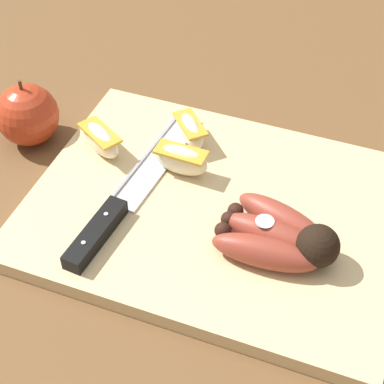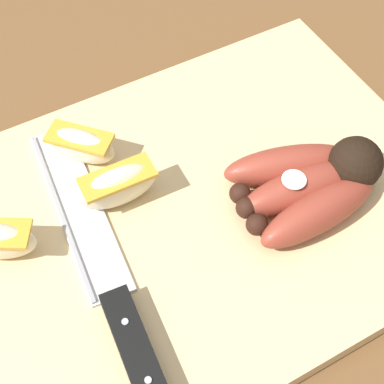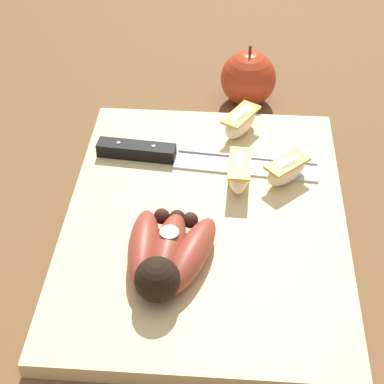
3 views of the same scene
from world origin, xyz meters
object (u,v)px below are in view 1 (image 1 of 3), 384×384
object	(u,v)px
chefs_knife	(119,206)
apple_wedge_middle	(190,130)
apple_wedge_far	(181,160)
whole_apple	(27,115)
apple_wedge_near	(101,140)
banana_bunch	(280,237)

from	to	relation	value
chefs_knife	apple_wedge_middle	bearing A→B (deg)	76.58
apple_wedge_far	whole_apple	size ratio (longest dim) A/B	0.73
apple_wedge_near	apple_wedge_middle	world-z (taller)	apple_wedge_near
apple_wedge_middle	apple_wedge_far	world-z (taller)	apple_wedge_far
chefs_knife	apple_wedge_middle	world-z (taller)	apple_wedge_middle
apple_wedge_far	apple_wedge_middle	bearing A→B (deg)	100.08
apple_wedge_middle	whole_apple	bearing A→B (deg)	-167.05
apple_wedge_near	apple_wedge_middle	bearing A→B (deg)	30.58
apple_wedge_far	chefs_knife	bearing A→B (deg)	-117.77
chefs_knife	apple_wedge_far	distance (m)	0.09
banana_bunch	apple_wedge_middle	distance (m)	0.20
chefs_knife	apple_wedge_middle	xyz separation A→B (m)	(0.03, 0.14, 0.01)
banana_bunch	apple_wedge_near	world-z (taller)	banana_bunch
chefs_knife	whole_apple	size ratio (longest dim) A/B	3.04
apple_wedge_middle	apple_wedge_far	size ratio (longest dim) A/B	0.90
apple_wedge_near	apple_wedge_far	world-z (taller)	apple_wedge_far
banana_bunch	apple_wedge_near	size ratio (longest dim) A/B	1.89
apple_wedge_near	apple_wedge_far	size ratio (longest dim) A/B	1.03
whole_apple	banana_bunch	bearing A→B (deg)	-13.23
chefs_knife	apple_wedge_near	size ratio (longest dim) A/B	4.04
chefs_knife	apple_wedge_near	xyz separation A→B (m)	(-0.06, 0.08, 0.01)
banana_bunch	apple_wedge_middle	size ratio (longest dim) A/B	2.16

